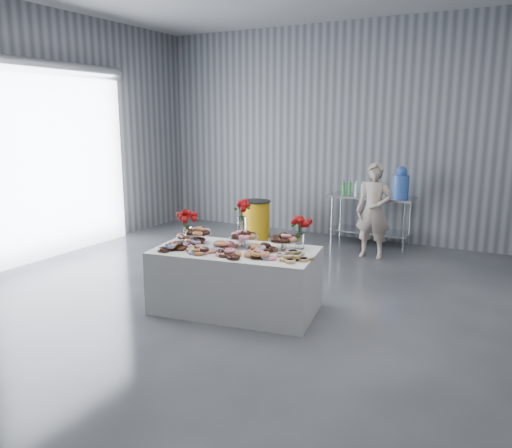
% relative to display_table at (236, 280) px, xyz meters
% --- Properties ---
extents(ground, '(9.00, 9.00, 0.00)m').
position_rel_display_table_xyz_m(ground, '(0.02, -0.19, -0.38)').
color(ground, '#33353A').
rests_on(ground, ground).
extents(room_walls, '(8.04, 9.04, 4.02)m').
position_rel_display_table_xyz_m(room_walls, '(-0.26, -0.12, 2.26)').
color(room_walls, gray).
rests_on(room_walls, ground).
extents(display_table, '(2.03, 1.29, 0.75)m').
position_rel_display_table_xyz_m(display_table, '(0.00, 0.00, 0.00)').
color(display_table, silver).
rests_on(display_table, ground).
extents(prep_table, '(1.50, 0.60, 0.90)m').
position_rel_display_table_xyz_m(prep_table, '(0.53, 3.91, 0.24)').
color(prep_table, silver).
rests_on(prep_table, ground).
extents(donut_mounds, '(1.91, 1.08, 0.09)m').
position_rel_display_table_xyz_m(donut_mounds, '(0.00, -0.05, 0.42)').
color(donut_mounds, '#D8814F').
rests_on(donut_mounds, display_table).
extents(cake_stand_left, '(0.36, 0.36, 0.17)m').
position_rel_display_table_xyz_m(cake_stand_left, '(-0.57, 0.06, 0.52)').
color(cake_stand_left, silver).
rests_on(cake_stand_left, display_table).
extents(cake_stand_mid, '(0.36, 0.36, 0.17)m').
position_rel_display_table_xyz_m(cake_stand_mid, '(0.03, 0.16, 0.52)').
color(cake_stand_mid, silver).
rests_on(cake_stand_mid, display_table).
extents(cake_stand_right, '(0.36, 0.36, 0.17)m').
position_rel_display_table_xyz_m(cake_stand_right, '(0.52, 0.24, 0.52)').
color(cake_stand_right, silver).
rests_on(cake_stand_right, display_table).
extents(danish_pile, '(0.48, 0.48, 0.11)m').
position_rel_display_table_xyz_m(danish_pile, '(0.76, -0.03, 0.43)').
color(danish_pile, silver).
rests_on(danish_pile, display_table).
extents(bouquet_left, '(0.26, 0.26, 0.42)m').
position_rel_display_table_xyz_m(bouquet_left, '(-0.78, 0.13, 0.67)').
color(bouquet_left, white).
rests_on(bouquet_left, display_table).
extents(bouquet_right, '(0.26, 0.26, 0.42)m').
position_rel_display_table_xyz_m(bouquet_right, '(0.64, 0.41, 0.67)').
color(bouquet_right, white).
rests_on(bouquet_right, display_table).
extents(bouquet_center, '(0.26, 0.26, 0.57)m').
position_rel_display_table_xyz_m(bouquet_center, '(-0.11, 0.34, 0.75)').
color(bouquet_center, silver).
rests_on(bouquet_center, display_table).
extents(water_jug, '(0.28, 0.28, 0.55)m').
position_rel_display_table_xyz_m(water_jug, '(1.03, 3.91, 0.77)').
color(water_jug, '#457BEC').
rests_on(water_jug, prep_table).
extents(drink_bottles, '(0.54, 0.08, 0.27)m').
position_rel_display_table_xyz_m(drink_bottles, '(0.21, 3.81, 0.66)').
color(drink_bottles, '#268C33').
rests_on(drink_bottles, prep_table).
extents(person, '(0.58, 0.39, 1.57)m').
position_rel_display_table_xyz_m(person, '(0.81, 3.08, 0.41)').
color(person, '#CC8C93').
rests_on(person, ground).
extents(trash_barrel, '(0.58, 0.58, 0.74)m').
position_rel_display_table_xyz_m(trash_barrel, '(-1.51, 3.30, -0.00)').
color(trash_barrel, yellow).
rests_on(trash_barrel, ground).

